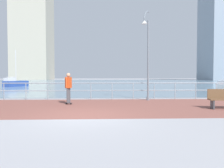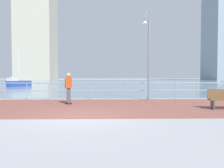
% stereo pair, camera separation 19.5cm
% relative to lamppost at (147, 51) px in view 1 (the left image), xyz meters
% --- Properties ---
extents(ground, '(220.00, 220.00, 0.00)m').
position_rel_lamppost_xyz_m(ground, '(-3.56, 34.82, -3.10)').
color(ground, '#9E9EA3').
extents(brick_paving, '(28.00, 6.50, 0.01)m').
position_rel_lamppost_xyz_m(brick_paving, '(-3.56, -2.52, -3.10)').
color(brick_paving, brown).
rests_on(brick_paving, ground).
extents(harbor_water, '(180.00, 88.00, 0.00)m').
position_rel_lamppost_xyz_m(harbor_water, '(-3.56, 45.72, -3.10)').
color(harbor_water, '#6B899E').
rests_on(harbor_water, ground).
extents(waterfront_railing, '(25.25, 0.06, 1.11)m').
position_rel_lamppost_xyz_m(waterfront_railing, '(-3.56, 0.72, -2.34)').
color(waterfront_railing, '#8C99A3').
rests_on(waterfront_railing, ground).
extents(lamppost, '(0.61, 0.70, 5.61)m').
position_rel_lamppost_xyz_m(lamppost, '(0.00, 0.00, 0.00)').
color(lamppost, slate).
rests_on(lamppost, ground).
extents(skateboarder, '(0.41, 0.55, 1.70)m').
position_rel_lamppost_xyz_m(skateboarder, '(-4.62, -1.70, -2.08)').
color(skateboarder, black).
rests_on(skateboarder, ground).
extents(sailboat_white, '(2.67, 4.11, 5.54)m').
position_rel_lamppost_xyz_m(sailboat_white, '(-16.02, 19.39, -2.58)').
color(sailboat_white, '#284799').
rests_on(sailboat_white, ground).
extents(tower_beige, '(15.68, 14.43, 40.71)m').
position_rel_lamppost_xyz_m(tower_beige, '(46.12, 72.22, 16.42)').
color(tower_beige, '#8493A3').
rests_on(tower_beige, ground).
extents(tower_steel, '(16.81, 16.37, 46.62)m').
position_rel_lamppost_xyz_m(tower_steel, '(-36.85, 91.89, 19.37)').
color(tower_steel, '#B2AD99').
rests_on(tower_steel, ground).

